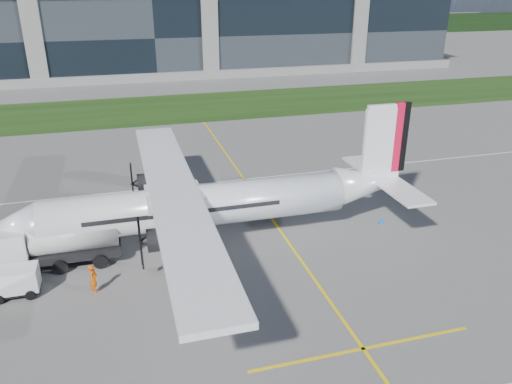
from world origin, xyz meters
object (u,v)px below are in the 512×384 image
Objects in this scene: ground_crew_person at (93,277)px; safety_cone_stbdwing at (148,169)px; safety_cone_tail at (381,220)px; fuel_tanker_truck at (47,245)px; baggage_tug at (15,282)px; safety_cone_nose_stbd at (17,254)px; safety_cone_nose_port at (18,273)px; turboprop_aircraft at (213,181)px.

safety_cone_stbdwing is (4.64, 19.87, -0.81)m from ground_crew_person.
safety_cone_stbdwing is at bearing 134.90° from safety_cone_tail.
baggage_tug is at bearing -118.71° from fuel_tanker_truck.
safety_cone_stbdwing is 22.88m from safety_cone_tail.
safety_cone_nose_stbd is at bearing 98.43° from baggage_tug.
safety_cone_nose_port is 2.60m from safety_cone_nose_stbd.
turboprop_aircraft is at bearing -77.43° from safety_cone_stbdwing.
baggage_tug reaches higher than safety_cone_nose_stbd.
turboprop_aircraft reaches higher than baggage_tug.
baggage_tug is 4.55m from ground_crew_person.
fuel_tanker_truck is at bearing 47.06° from ground_crew_person.
safety_cone_stbdwing and safety_cone_nose_stbd have the same top height.
turboprop_aircraft is 60.28× the size of safety_cone_stbdwing.
turboprop_aircraft is 9.84m from ground_crew_person.
ground_crew_person reaches higher than safety_cone_nose_stbd.
turboprop_aircraft is 10.66× the size of baggage_tug.
ground_crew_person is at bearing -47.92° from safety_cone_nose_stbd.
baggage_tug is at bearing -84.16° from safety_cone_nose_port.
safety_cone_nose_port is (-12.71, -1.34, -4.27)m from turboprop_aircraft.
ground_crew_person is at bearing -151.21° from turboprop_aircraft.
ground_crew_person is at bearing -54.12° from fuel_tanker_truck.
turboprop_aircraft reaches higher than safety_cone_stbdwing.
safety_cone_nose_port is at bearing -178.74° from safety_cone_tail.
baggage_tug is at bearing -81.57° from safety_cone_nose_stbd.
ground_crew_person is 21.12m from safety_cone_tail.
baggage_tug is 1.33× the size of ground_crew_person.
safety_cone_nose_stbd is at bearing -124.43° from safety_cone_stbdwing.
baggage_tug is (-12.50, -3.39, -3.67)m from turboprop_aircraft.
safety_cone_stbdwing is 1.00× the size of safety_cone_nose_port.
ground_crew_person is at bearing -33.76° from safety_cone_nose_port.
safety_cone_nose_port and safety_cone_nose_stbd have the same top height.
baggage_tug is 5.65× the size of safety_cone_stbdwing.
baggage_tug is 25.35m from safety_cone_tail.
turboprop_aircraft reaches higher than safety_cone_nose_stbd.
safety_cone_stbdwing and safety_cone_nose_port have the same top height.
fuel_tanker_truck is 16.38× the size of safety_cone_nose_port.
safety_cone_tail is (23.63, -0.28, -1.29)m from fuel_tanker_truck.
turboprop_aircraft reaches higher than safety_cone_tail.
baggage_tug reaches higher than safety_cone_nose_port.
turboprop_aircraft is at bearing 6.02° from safety_cone_nose_port.
turboprop_aircraft is at bearing -5.28° from safety_cone_nose_stbd.
safety_cone_tail is at bearing 5.91° from baggage_tug.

